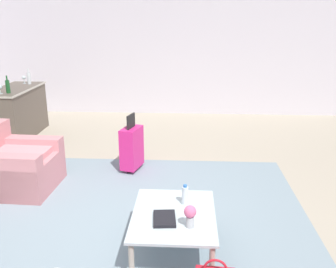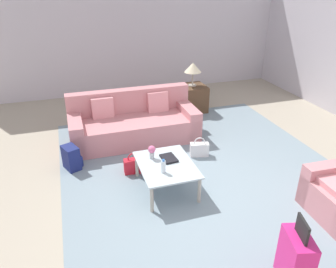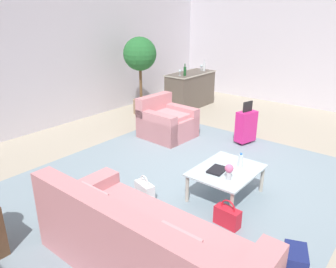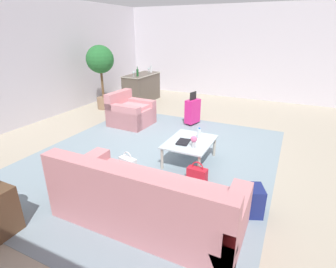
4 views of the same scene
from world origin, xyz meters
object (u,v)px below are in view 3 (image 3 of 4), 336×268
at_px(coffee_table, 226,173).
at_px(suitcase_magenta, 246,126).
at_px(bar_console, 190,89).
at_px(handbag_red, 227,216).
at_px(flower_vase, 229,170).
at_px(wine_glass_left_of_centre, 201,66).
at_px(water_bottle, 241,160).
at_px(wine_glass_leftmost, 180,71).
at_px(potted_ficus, 140,60).
at_px(couch, 142,250).
at_px(coffee_table_book, 217,170).
at_px(wine_bottle_clear, 204,67).
at_px(wine_bottle_green, 185,71).
at_px(armchair, 165,123).
at_px(handbag_white, 145,190).
at_px(backpack_navy, 293,268).

xyz_separation_m(coffee_table, suitcase_magenta, (2.00, 0.70, -0.02)).
height_order(bar_console, handbag_red, bar_console).
relative_size(flower_vase, wine_glass_left_of_centre, 1.33).
xyz_separation_m(water_bottle, wine_glass_leftmost, (2.79, 3.18, 0.51)).
relative_size(wine_glass_left_of_centre, potted_ficus, 0.08).
xyz_separation_m(couch, coffee_table, (1.80, 0.10, 0.07)).
bearing_deg(water_bottle, suitcase_magenta, 23.96).
distance_m(coffee_table_book, wine_bottle_clear, 5.02).
bearing_deg(wine_glass_left_of_centre, couch, -151.14).
height_order(coffee_table, wine_bottle_green, wine_bottle_green).
height_order(water_bottle, coffee_table_book, water_bottle).
xyz_separation_m(bar_console, wine_glass_leftmost, (-0.51, -0.02, 0.55)).
distance_m(bar_console, wine_glass_left_of_centre, 0.75).
distance_m(coffee_table, wine_bottle_clear, 4.98).
distance_m(flower_vase, wine_bottle_green, 4.56).
bearing_deg(wine_glass_left_of_centre, armchair, -160.94).
bearing_deg(wine_glass_leftmost, handbag_white, -149.20).
distance_m(armchair, potted_ficus, 2.07).
bearing_deg(wine_glass_leftmost, potted_ficus, 141.84).
bearing_deg(flower_vase, suitcase_magenta, 20.95).
relative_size(wine_glass_leftmost, wine_bottle_green, 0.51).
bearing_deg(bar_console, wine_bottle_clear, -15.81).
xyz_separation_m(wine_bottle_clear, potted_ficus, (-1.74, 0.73, 0.31)).
relative_size(flower_vase, wine_glass_leftmost, 1.33).
bearing_deg(coffee_table, bar_console, 41.53).
relative_size(couch, handbag_white, 6.61).
relative_size(flower_vase, suitcase_magenta, 0.24).
distance_m(wine_bottle_green, wine_bottle_clear, 0.88).
xyz_separation_m(handbag_white, backpack_navy, (-0.25, -2.13, 0.06)).
relative_size(couch, wine_glass_left_of_centre, 15.33).
bearing_deg(backpack_navy, flower_vase, 55.50).
xyz_separation_m(wine_bottle_clear, backpack_navy, (-4.95, -4.26, -0.84)).
bearing_deg(suitcase_magenta, wine_glass_left_of_centre, 50.11).
height_order(coffee_table_book, suitcase_magenta, suitcase_magenta).
height_order(wine_glass_left_of_centre, potted_ficus, potted_ficus).
bearing_deg(potted_ficus, coffee_table, -120.74).
xyz_separation_m(bar_console, handbag_red, (-4.08, -3.46, -0.35)).
height_order(coffee_table_book, backpack_navy, coffee_table_book).
relative_size(wine_glass_leftmost, backpack_navy, 0.39).
bearing_deg(wine_bottle_clear, bar_console, 164.19).
bearing_deg(water_bottle, coffee_table_book, 150.64).
xyz_separation_m(armchair, handbag_white, (-2.06, -1.32, -0.16)).
relative_size(coffee_table_book, wine_glass_left_of_centre, 1.81).
xyz_separation_m(armchair, wine_glass_leftmost, (1.69, 0.91, 0.74)).
bearing_deg(wine_bottle_green, flower_vase, -136.40).
relative_size(wine_bottle_green, wine_bottle_clear, 1.00).
bearing_deg(handbag_white, backpack_navy, -96.61).
relative_size(wine_glass_leftmost, handbag_white, 0.43).
relative_size(couch, wine_bottle_clear, 7.89).
bearing_deg(wine_bottle_green, wine_bottle_clear, 0.00).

